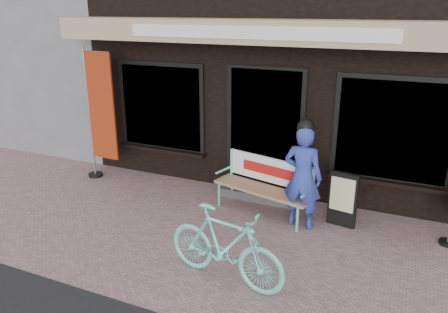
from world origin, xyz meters
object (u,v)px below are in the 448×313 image
at_px(person, 303,175).
at_px(menu_stand, 343,199).
at_px(bench, 266,182).
at_px(bicycle, 225,246).
at_px(nobori_red, 100,113).

bearing_deg(person, menu_stand, 27.58).
bearing_deg(menu_stand, person, -146.61).
distance_m(bench, person, 0.73).
xyz_separation_m(bicycle, menu_stand, (1.02, 1.97, -0.04)).
bearing_deg(person, nobori_red, 177.90).
bearing_deg(nobori_red, menu_stand, -0.23).
xyz_separation_m(bench, person, (0.63, -0.23, 0.29)).
bearing_deg(bench, menu_stand, 14.74).
height_order(bicycle, menu_stand, bicycle).
bearing_deg(bench, bicycle, -71.29).
bearing_deg(menu_stand, nobori_red, -172.38).
height_order(bicycle, nobori_red, nobori_red).
xyz_separation_m(bench, menu_stand, (1.19, 0.02, -0.09)).
bearing_deg(bicycle, menu_stand, -17.95).
bearing_deg(bicycle, person, -5.69).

